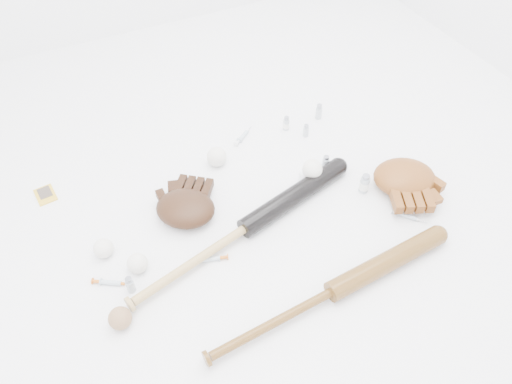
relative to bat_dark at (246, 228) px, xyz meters
name	(u,v)px	position (x,y,z in m)	size (l,w,h in m)	color
bat_dark	(246,228)	(0.00, 0.00, 0.00)	(1.01, 0.07, 0.07)	black
bat_wood	(333,291)	(0.14, -0.36, 0.00)	(0.96, 0.07, 0.07)	brown
glove_dark	(185,208)	(-0.16, 0.17, 0.01)	(0.26, 0.26, 0.09)	black
glove_tan	(404,177)	(0.65, -0.05, 0.01)	(0.28, 0.28, 0.10)	brown
trading_card	(45,195)	(-0.62, 0.51, -0.03)	(0.07, 0.10, 0.01)	gold
pedestal	(311,180)	(0.34, 0.12, -0.02)	(0.08, 0.08, 0.04)	white
baseball_on_pedestal	(312,169)	(0.34, 0.12, 0.04)	(0.08, 0.08, 0.08)	white
baseball_left	(104,248)	(-0.48, 0.13, 0.00)	(0.07, 0.07, 0.07)	white
baseball_upper	(217,157)	(0.05, 0.38, 0.00)	(0.08, 0.08, 0.08)	white
baseball_mid	(137,263)	(-0.39, 0.02, 0.00)	(0.07, 0.07, 0.07)	white
baseball_aged	(120,318)	(-0.50, -0.15, 0.00)	(0.07, 0.07, 0.07)	#936A46
syringe_0	(111,283)	(-0.49, 0.01, -0.03)	(0.15, 0.03, 0.02)	#ADBCC6
syringe_1	(209,259)	(-0.16, -0.05, -0.03)	(0.15, 0.03, 0.02)	#ADBCC6
syringe_2	(243,136)	(0.21, 0.48, -0.03)	(0.15, 0.03, 0.02)	#ADBCC6
syringe_3	(408,216)	(0.57, -0.19, -0.03)	(0.14, 0.03, 0.02)	#ADBCC6
vial_0	(319,111)	(0.58, 0.46, 0.00)	(0.03, 0.03, 0.07)	#ACB6BD
vial_1	(306,130)	(0.46, 0.37, -0.01)	(0.02, 0.02, 0.06)	#ACB6BD
vial_2	(326,163)	(0.43, 0.16, 0.00)	(0.03, 0.03, 0.07)	#ACB6BD
vial_3	(365,183)	(0.50, -0.01, 0.00)	(0.04, 0.04, 0.08)	#ACB6BD
vial_4	(130,284)	(-0.44, -0.05, 0.00)	(0.03, 0.03, 0.07)	#ACB6BD
vial_5	(286,123)	(0.41, 0.45, 0.00)	(0.03, 0.03, 0.07)	#ACB6BD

